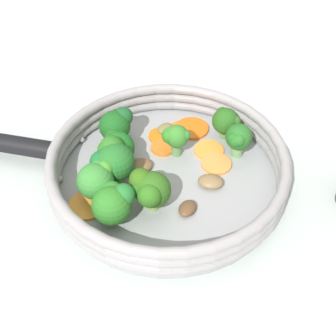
{
  "coord_description": "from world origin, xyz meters",
  "views": [
    {
      "loc": [
        -0.4,
        0.05,
        0.43
      ],
      "look_at": [
        0.0,
        0.0,
        0.03
      ],
      "focal_mm": 50.0,
      "sensor_mm": 36.0,
      "label": 1
    }
  ],
  "objects_px": {
    "broccoli_floret_7": "(118,147)",
    "broccoli_floret_8": "(238,139)",
    "carrot_slice_5": "(159,148)",
    "broccoli_floret_6": "(112,159)",
    "skillet": "(168,180)",
    "carrot_slice_3": "(88,205)",
    "mushroom_piece_3": "(139,166)",
    "mushroom_piece_0": "(187,208)",
    "mushroom_piece_1": "(165,128)",
    "carrot_slice_4": "(182,129)",
    "carrot_slice_2": "(192,128)",
    "broccoli_floret_0": "(226,121)",
    "carrot_slice_1": "(164,136)",
    "carrot_slice_6": "(216,164)",
    "broccoli_floret_4": "(96,179)",
    "mushroom_piece_2": "(211,182)",
    "broccoli_floret_1": "(175,137)",
    "broccoli_floret_5": "(149,189)",
    "carrot_slice_0": "(209,150)",
    "broccoli_floret_3": "(113,202)",
    "broccoli_floret_2": "(116,124)"
  },
  "relations": [
    {
      "from": "broccoli_floret_8",
      "to": "carrot_slice_2",
      "type": "bearing_deg",
      "value": 38.8
    },
    {
      "from": "carrot_slice_4",
      "to": "broccoli_floret_6",
      "type": "bearing_deg",
      "value": 130.15
    },
    {
      "from": "carrot_slice_1",
      "to": "broccoli_floret_2",
      "type": "distance_m",
      "value": 0.07
    },
    {
      "from": "carrot_slice_6",
      "to": "broccoli_floret_4",
      "type": "bearing_deg",
      "value": 103.67
    },
    {
      "from": "carrot_slice_1",
      "to": "broccoli_floret_1",
      "type": "bearing_deg",
      "value": -164.34
    },
    {
      "from": "carrot_slice_5",
      "to": "broccoli_floret_3",
      "type": "distance_m",
      "value": 0.13
    },
    {
      "from": "broccoli_floret_1",
      "to": "broccoli_floret_3",
      "type": "height_order",
      "value": "broccoli_floret_3"
    },
    {
      "from": "carrot_slice_1",
      "to": "mushroom_piece_3",
      "type": "bearing_deg",
      "value": 146.32
    },
    {
      "from": "broccoli_floret_6",
      "to": "mushroom_piece_3",
      "type": "xyz_separation_m",
      "value": [
        0.01,
        -0.03,
        -0.03
      ]
    },
    {
      "from": "carrot_slice_5",
      "to": "broccoli_floret_0",
      "type": "distance_m",
      "value": 0.09
    },
    {
      "from": "carrot_slice_5",
      "to": "broccoli_floret_8",
      "type": "distance_m",
      "value": 0.1
    },
    {
      "from": "carrot_slice_5",
      "to": "broccoli_floret_0",
      "type": "height_order",
      "value": "broccoli_floret_0"
    },
    {
      "from": "broccoli_floret_6",
      "to": "broccoli_floret_2",
      "type": "bearing_deg",
      "value": -7.15
    },
    {
      "from": "broccoli_floret_5",
      "to": "broccoli_floret_8",
      "type": "bearing_deg",
      "value": -58.39
    },
    {
      "from": "skillet",
      "to": "broccoli_floret_0",
      "type": "relative_size",
      "value": 6.02
    },
    {
      "from": "carrot_slice_1",
      "to": "carrot_slice_2",
      "type": "distance_m",
      "value": 0.04
    },
    {
      "from": "carrot_slice_2",
      "to": "mushroom_piece_3",
      "type": "height_order",
      "value": "mushroom_piece_3"
    },
    {
      "from": "carrot_slice_4",
      "to": "broccoli_floret_7",
      "type": "relative_size",
      "value": 0.71
    },
    {
      "from": "carrot_slice_2",
      "to": "broccoli_floret_0",
      "type": "relative_size",
      "value": 0.99
    },
    {
      "from": "carrot_slice_6",
      "to": "broccoli_floret_7",
      "type": "xyz_separation_m",
      "value": [
        0.02,
        0.12,
        0.02
      ]
    },
    {
      "from": "skillet",
      "to": "carrot_slice_3",
      "type": "height_order",
      "value": "carrot_slice_3"
    },
    {
      "from": "broccoli_floret_2",
      "to": "mushroom_piece_1",
      "type": "bearing_deg",
      "value": -75.09
    },
    {
      "from": "carrot_slice_0",
      "to": "mushroom_piece_0",
      "type": "xyz_separation_m",
      "value": [
        -0.1,
        0.04,
        0.0
      ]
    },
    {
      "from": "carrot_slice_1",
      "to": "mushroom_piece_2",
      "type": "xyz_separation_m",
      "value": [
        -0.1,
        -0.04,
        0.0
      ]
    },
    {
      "from": "carrot_slice_6",
      "to": "broccoli_floret_7",
      "type": "height_order",
      "value": "broccoli_floret_7"
    },
    {
      "from": "carrot_slice_2",
      "to": "broccoli_floret_5",
      "type": "bearing_deg",
      "value": 151.61
    },
    {
      "from": "carrot_slice_0",
      "to": "broccoli_floret_3",
      "type": "xyz_separation_m",
      "value": [
        -0.1,
        0.13,
        0.03
      ]
    },
    {
      "from": "carrot_slice_6",
      "to": "mushroom_piece_0",
      "type": "height_order",
      "value": "mushroom_piece_0"
    },
    {
      "from": "carrot_slice_1",
      "to": "broccoli_floret_7",
      "type": "relative_size",
      "value": 0.67
    },
    {
      "from": "broccoli_floret_4",
      "to": "mushroom_piece_1",
      "type": "relative_size",
      "value": 2.11
    },
    {
      "from": "mushroom_piece_0",
      "to": "mushroom_piece_1",
      "type": "relative_size",
      "value": 1.04
    },
    {
      "from": "broccoli_floret_2",
      "to": "mushroom_piece_2",
      "type": "distance_m",
      "value": 0.14
    },
    {
      "from": "carrot_slice_5",
      "to": "mushroom_piece_2",
      "type": "distance_m",
      "value": 0.09
    },
    {
      "from": "carrot_slice_0",
      "to": "broccoli_floret_8",
      "type": "bearing_deg",
      "value": -111.53
    },
    {
      "from": "carrot_slice_3",
      "to": "broccoli_floret_5",
      "type": "distance_m",
      "value": 0.08
    },
    {
      "from": "carrot_slice_4",
      "to": "broccoli_floret_8",
      "type": "distance_m",
      "value": 0.09
    },
    {
      "from": "carrot_slice_2",
      "to": "mushroom_piece_3",
      "type": "bearing_deg",
      "value": 130.86
    },
    {
      "from": "broccoli_floret_4",
      "to": "mushroom_piece_1",
      "type": "xyz_separation_m",
      "value": [
        0.11,
        -0.09,
        -0.03
      ]
    },
    {
      "from": "carrot_slice_5",
      "to": "mushroom_piece_2",
      "type": "bearing_deg",
      "value": -143.25
    },
    {
      "from": "broccoli_floret_1",
      "to": "carrot_slice_5",
      "type": "bearing_deg",
      "value": 59.0
    },
    {
      "from": "skillet",
      "to": "carrot_slice_5",
      "type": "relative_size",
      "value": 8.75
    },
    {
      "from": "broccoli_floret_1",
      "to": "mushroom_piece_0",
      "type": "relative_size",
      "value": 1.75
    },
    {
      "from": "broccoli_floret_7",
      "to": "broccoli_floret_8",
      "type": "distance_m",
      "value": 0.15
    },
    {
      "from": "broccoli_floret_6",
      "to": "mushroom_piece_1",
      "type": "xyz_separation_m",
      "value": [
        0.08,
        -0.07,
        -0.03
      ]
    },
    {
      "from": "carrot_slice_5",
      "to": "broccoli_floret_6",
      "type": "distance_m",
      "value": 0.08
    },
    {
      "from": "broccoli_floret_3",
      "to": "broccoli_floret_6",
      "type": "height_order",
      "value": "broccoli_floret_6"
    },
    {
      "from": "skillet",
      "to": "carrot_slice_3",
      "type": "relative_size",
      "value": 6.15
    },
    {
      "from": "broccoli_floret_6",
      "to": "mushroom_piece_3",
      "type": "bearing_deg",
      "value": -67.41
    },
    {
      "from": "mushroom_piece_0",
      "to": "carrot_slice_2",
      "type": "bearing_deg",
      "value": -11.65
    },
    {
      "from": "broccoli_floret_4",
      "to": "mushroom_piece_2",
      "type": "xyz_separation_m",
      "value": [
        0.0,
        -0.13,
        -0.03
      ]
    }
  ]
}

